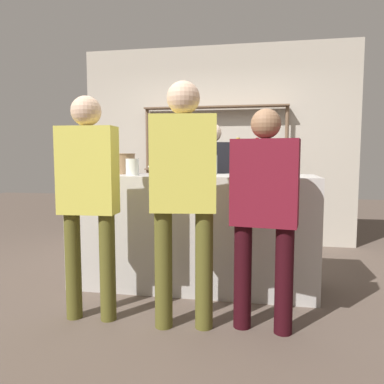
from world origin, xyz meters
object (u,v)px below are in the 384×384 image
(customer_right, at_px, (264,204))
(customer_center, at_px, (184,186))
(counter_bottle_4, at_px, (213,162))
(customer_left, at_px, (88,190))
(cork_jar, at_px, (132,167))
(counter_bottle_2, at_px, (267,161))
(counter_bottle_0, at_px, (101,161))
(server_behind_counter, at_px, (212,183))
(counter_bottle_3, at_px, (257,161))
(counter_bottle_5, at_px, (238,161))
(ice_bucket, at_px, (124,164))
(wine_glass, at_px, (152,164))
(counter_bottle_1, at_px, (165,162))

(customer_right, relative_size, customer_center, 0.89)
(counter_bottle_4, height_order, customer_left, customer_left)
(counter_bottle_4, relative_size, cork_jar, 2.11)
(counter_bottle_2, bearing_deg, customer_center, -130.36)
(counter_bottle_0, distance_m, server_behind_counter, 1.27)
(counter_bottle_2, bearing_deg, customer_left, -152.90)
(customer_center, xyz_separation_m, server_behind_counter, (-0.01, 1.61, -0.09))
(counter_bottle_2, relative_size, counter_bottle_3, 1.01)
(counter_bottle_0, height_order, counter_bottle_5, counter_bottle_5)
(ice_bucket, distance_m, customer_left, 0.98)
(customer_right, bearing_deg, cork_jar, 70.48)
(counter_bottle_0, bearing_deg, counter_bottle_3, -2.00)
(counter_bottle_2, distance_m, customer_right, 0.70)
(wine_glass, distance_m, ice_bucket, 0.41)
(server_behind_counter, bearing_deg, counter_bottle_0, -70.25)
(counter_bottle_0, relative_size, customer_right, 0.21)
(counter_bottle_3, xyz_separation_m, customer_left, (-1.24, -0.82, -0.21))
(customer_center, bearing_deg, counter_bottle_0, 41.17)
(counter_bottle_2, distance_m, server_behind_counter, 1.13)
(counter_bottle_0, relative_size, customer_left, 0.19)
(ice_bucket, distance_m, customer_right, 1.67)
(counter_bottle_2, bearing_deg, counter_bottle_5, 148.93)
(counter_bottle_5, xyz_separation_m, customer_center, (-0.33, -0.84, -0.16))
(cork_jar, height_order, server_behind_counter, server_behind_counter)
(customer_right, height_order, customer_center, customer_center)
(counter_bottle_2, relative_size, ice_bucket, 1.53)
(counter_bottle_3, relative_size, counter_bottle_5, 1.00)
(counter_bottle_0, height_order, counter_bottle_4, counter_bottle_4)
(wine_glass, relative_size, customer_right, 0.09)
(counter_bottle_3, height_order, counter_bottle_5, counter_bottle_5)
(cork_jar, xyz_separation_m, server_behind_counter, (0.62, 0.92, -0.20))
(counter_bottle_2, distance_m, customer_center, 0.92)
(counter_bottle_0, height_order, counter_bottle_3, counter_bottle_3)
(counter_bottle_4, bearing_deg, customer_left, -127.34)
(wine_glass, xyz_separation_m, customer_left, (-0.28, -0.74, -0.18))
(server_behind_counter, bearing_deg, counter_bottle_2, 16.74)
(counter_bottle_1, height_order, customer_right, customer_right)
(wine_glass, bearing_deg, counter_bottle_3, 4.67)
(counter_bottle_4, relative_size, customer_left, 0.19)
(counter_bottle_0, height_order, wine_glass, counter_bottle_0)
(counter_bottle_2, bearing_deg, customer_right, -91.72)
(counter_bottle_4, bearing_deg, counter_bottle_2, -37.11)
(counter_bottle_0, relative_size, counter_bottle_3, 0.95)
(counter_bottle_3, relative_size, server_behind_counter, 0.21)
(counter_bottle_3, height_order, server_behind_counter, server_behind_counter)
(counter_bottle_1, bearing_deg, cork_jar, -152.65)
(counter_bottle_0, relative_size, server_behind_counter, 0.20)
(counter_bottle_1, relative_size, counter_bottle_2, 0.90)
(counter_bottle_3, relative_size, cork_jar, 2.21)
(wine_glass, bearing_deg, counter_bottle_1, 38.43)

